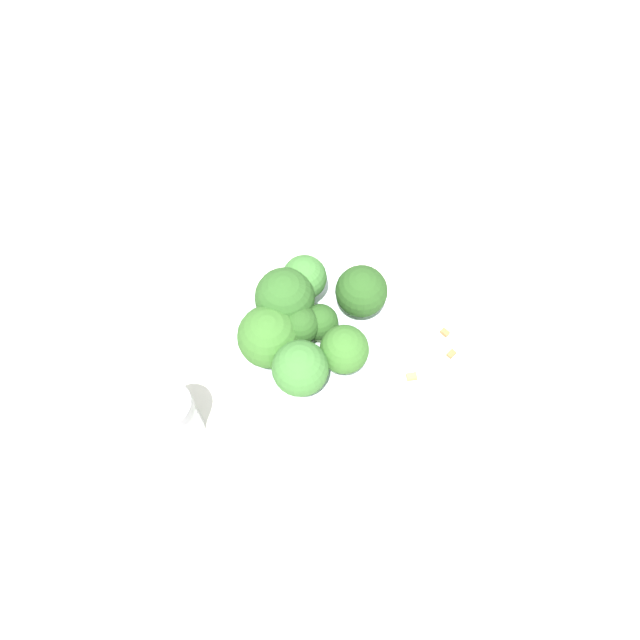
# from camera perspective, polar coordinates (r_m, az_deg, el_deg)

# --- Properties ---
(ground_plane) EXTENTS (3.00, 3.00, 0.00)m
(ground_plane) POSITION_cam_1_polar(r_m,az_deg,el_deg) (0.63, 0.00, -2.70)
(ground_plane) COLOR silver
(bowl) EXTENTS (0.16, 0.16, 0.03)m
(bowl) POSITION_cam_1_polar(r_m,az_deg,el_deg) (0.62, 0.00, -2.11)
(bowl) COLOR silver
(bowl) RESTS_ON ground_plane
(broccoli_floret_0) EXTENTS (0.03, 0.03, 0.05)m
(broccoli_floret_0) POSITION_cam_1_polar(r_m,az_deg,el_deg) (0.58, 0.29, -0.18)
(broccoli_floret_0) COLOR #8EB770
(broccoli_floret_0) RESTS_ON bowl
(broccoli_floret_1) EXTENTS (0.06, 0.06, 0.07)m
(broccoli_floret_1) POSITION_cam_1_polar(r_m,az_deg,el_deg) (0.58, -3.23, 2.03)
(broccoli_floret_1) COLOR #8EB770
(broccoli_floret_1) RESTS_ON bowl
(broccoli_floret_2) EXTENTS (0.05, 0.05, 0.06)m
(broccoli_floret_2) POSITION_cam_1_polar(r_m,az_deg,el_deg) (0.60, 3.79, 2.59)
(broccoli_floret_2) COLOR #8EB770
(broccoli_floret_2) RESTS_ON bowl
(broccoli_floret_3) EXTENTS (0.04, 0.04, 0.05)m
(broccoli_floret_3) POSITION_cam_1_polar(r_m,az_deg,el_deg) (0.57, -1.79, -0.62)
(broccoli_floret_3) COLOR #7A9E5B
(broccoli_floret_3) RESTS_ON bowl
(broccoli_floret_4) EXTENTS (0.05, 0.05, 0.07)m
(broccoli_floret_4) POSITION_cam_1_polar(r_m,az_deg,el_deg) (0.55, -1.81, -4.47)
(broccoli_floret_4) COLOR #84AD66
(broccoli_floret_4) RESTS_ON bowl
(broccoli_floret_5) EXTENTS (0.04, 0.04, 0.06)m
(broccoli_floret_5) POSITION_cam_1_polar(r_m,az_deg,el_deg) (0.60, -1.05, 3.93)
(broccoli_floret_5) COLOR #8EB770
(broccoli_floret_5) RESTS_ON bowl
(broccoli_floret_6) EXTENTS (0.04, 0.04, 0.06)m
(broccoli_floret_6) POSITION_cam_1_polar(r_m,az_deg,el_deg) (0.56, 2.23, -2.78)
(broccoli_floret_6) COLOR #8EB770
(broccoli_floret_6) RESTS_ON bowl
(broccoli_floret_7) EXTENTS (0.06, 0.06, 0.06)m
(broccoli_floret_7) POSITION_cam_1_polar(r_m,az_deg,el_deg) (0.57, -4.73, -1.34)
(broccoli_floret_7) COLOR #8EB770
(broccoli_floret_7) RESTS_ON bowl
(pepper_shaker) EXTENTS (0.04, 0.04, 0.08)m
(pepper_shaker) POSITION_cam_1_polar(r_m,az_deg,el_deg) (0.58, -12.97, -8.63)
(pepper_shaker) COLOR #B2B7BC
(pepper_shaker) RESTS_ON ground_plane
(almond_crumb_0) EXTENTS (0.01, 0.01, 0.01)m
(almond_crumb_0) POSITION_cam_1_polar(r_m,az_deg,el_deg) (0.64, 11.95, -2.98)
(almond_crumb_0) COLOR olive
(almond_crumb_0) RESTS_ON ground_plane
(almond_crumb_1) EXTENTS (0.01, 0.01, 0.01)m
(almond_crumb_1) POSITION_cam_1_polar(r_m,az_deg,el_deg) (0.62, 8.41, -5.06)
(almond_crumb_1) COLOR #AD7F4C
(almond_crumb_1) RESTS_ON ground_plane
(almond_crumb_2) EXTENTS (0.01, 0.01, 0.01)m
(almond_crumb_2) POSITION_cam_1_polar(r_m,az_deg,el_deg) (0.65, 11.37, -1.04)
(almond_crumb_2) COLOR olive
(almond_crumb_2) RESTS_ON ground_plane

